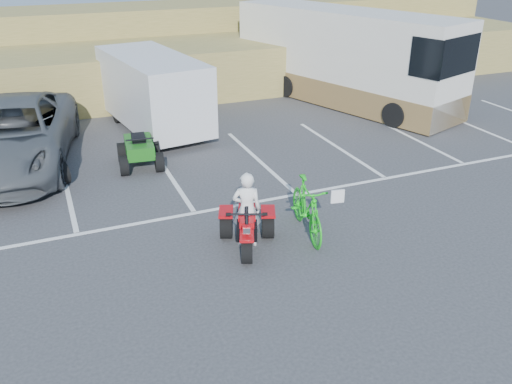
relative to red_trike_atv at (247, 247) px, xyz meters
name	(u,v)px	position (x,y,z in m)	size (l,w,h in m)	color
ground	(229,264)	(-0.58, -0.46, 0.00)	(100.00, 100.00, 0.00)	#353537
parking_stripes	(208,181)	(0.29, 3.60, 0.00)	(28.00, 5.16, 0.01)	white
grass_embankment	(106,54)	(-0.58, 15.02, 1.42)	(40.00, 8.50, 3.10)	olive
red_trike_atv	(247,247)	(0.00, 0.00, 0.00)	(1.20, 1.60, 1.04)	#B20A0F
rider	(247,209)	(0.06, 0.14, 0.83)	(0.60, 0.40, 1.65)	white
green_dirt_bike	(307,208)	(1.43, 0.08, 0.63)	(0.59, 2.08, 1.25)	#14BF19
grey_pickup	(11,135)	(-4.45, 6.73, 0.93)	(3.08, 6.69, 1.86)	#4D5256
cargo_trailer	(153,90)	(-0.02, 8.51, 1.34)	(2.88, 5.56, 2.47)	silver
rv_motorhome	(343,63)	(7.61, 9.12, 1.50)	(5.48, 9.86, 3.45)	silver
quad_atv_blue	(37,182)	(-3.97, 5.30, 0.00)	(1.27, 1.70, 1.11)	navy
quad_atv_green	(141,166)	(-1.17, 5.34, 0.00)	(1.20, 1.60, 1.05)	#185F15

